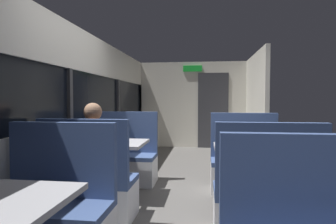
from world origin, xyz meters
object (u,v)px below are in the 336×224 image
bench_mid_window_facing_end (90,189)px  dining_table_rear_aisle (253,156)px  bench_mid_window_facing_entry (126,161)px  dining_table_mid_window (111,149)px  bench_rear_aisle_facing_entry (245,168)px  bench_near_window_facing_entry (54,218)px  seated_passenger (92,169)px  bench_rear_aisle_facing_end (266,204)px

bench_mid_window_facing_end → dining_table_rear_aisle: size_ratio=1.22×
bench_mid_window_facing_entry → dining_table_mid_window: bearing=-90.0°
bench_rear_aisle_facing_entry → bench_near_window_facing_entry: bearing=-132.6°
bench_rear_aisle_facing_entry → seated_passenger: size_ratio=0.87×
bench_rear_aisle_facing_end → bench_rear_aisle_facing_entry: bearing=90.0°
bench_mid_window_facing_end → bench_mid_window_facing_entry: size_ratio=1.00×
bench_mid_window_facing_end → bench_rear_aisle_facing_end: 1.80m
bench_rear_aisle_facing_end → bench_rear_aisle_facing_entry: same height
bench_near_window_facing_entry → dining_table_mid_window: bench_near_window_facing_entry is taller
dining_table_rear_aisle → bench_rear_aisle_facing_entry: bearing=90.0°
dining_table_mid_window → bench_rear_aisle_facing_entry: size_ratio=0.82×
bench_rear_aisle_facing_end → bench_rear_aisle_facing_entry: size_ratio=1.00×
bench_rear_aisle_facing_end → bench_mid_window_facing_end: bearing=173.6°
bench_near_window_facing_entry → dining_table_mid_window: (0.00, 1.44, 0.31)m
dining_table_rear_aisle → seated_passenger: bearing=-166.6°
bench_rear_aisle_facing_end → bench_rear_aisle_facing_entry: (0.00, 1.40, 0.00)m
bench_near_window_facing_entry → bench_rear_aisle_facing_end: (1.79, 0.54, 0.00)m
bench_near_window_facing_entry → bench_mid_window_facing_entry: 2.14m
bench_rear_aisle_facing_entry → dining_table_rear_aisle: bearing=-90.0°
bench_near_window_facing_entry → bench_mid_window_facing_entry: bearing=90.0°
bench_rear_aisle_facing_end → bench_rear_aisle_facing_entry: 1.40m
dining_table_mid_window → bench_mid_window_facing_entry: (0.00, 0.70, -0.31)m
bench_near_window_facing_entry → bench_rear_aisle_facing_entry: same height
bench_mid_window_facing_entry → dining_table_rear_aisle: (1.79, -0.90, 0.31)m
dining_table_rear_aisle → bench_near_window_facing_entry: bearing=-145.2°
bench_near_window_facing_entry → bench_rear_aisle_facing_end: bearing=16.9°
dining_table_rear_aisle → bench_mid_window_facing_entry: bearing=153.3°
bench_mid_window_facing_end → bench_near_window_facing_entry: bearing=-90.0°
bench_mid_window_facing_entry → bench_near_window_facing_entry: bearing=-90.0°
dining_table_mid_window → bench_rear_aisle_facing_end: (1.79, -0.90, -0.31)m
bench_mid_window_facing_entry → dining_table_rear_aisle: size_ratio=1.22×
bench_rear_aisle_facing_entry → bench_mid_window_facing_entry: bearing=173.6°
bench_near_window_facing_entry → seated_passenger: seated_passenger is taller
bench_mid_window_facing_entry → bench_rear_aisle_facing_end: bearing=-41.8°
bench_mid_window_facing_end → dining_table_rear_aisle: (1.79, 0.50, 0.31)m
bench_rear_aisle_facing_end → seated_passenger: seated_passenger is taller
bench_near_window_facing_entry → bench_rear_aisle_facing_end: same height
bench_rear_aisle_facing_entry → seated_passenger: (-1.79, -1.13, 0.21)m
dining_table_mid_window → dining_table_rear_aisle: bearing=-6.4°
dining_table_mid_window → bench_rear_aisle_facing_entry: bench_rear_aisle_facing_entry is taller
bench_rear_aisle_facing_entry → seated_passenger: bearing=-147.8°
dining_table_mid_window → seated_passenger: 0.64m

